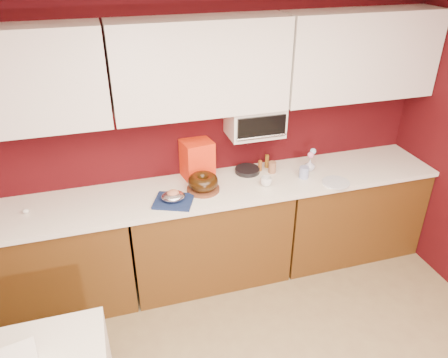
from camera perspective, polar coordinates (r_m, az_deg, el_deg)
ceiling at (r=1.30m, az=20.11°, el=19.45°), size 4.00×4.50×0.02m
wall_back at (r=3.67m, az=-3.46°, el=5.89°), size 4.00×0.02×2.50m
base_cabinet_left at (r=3.78m, az=-22.27°, el=-10.19°), size 1.31×0.58×0.86m
base_cabinet_center at (r=3.81m, az=-2.00°, el=-7.32°), size 1.31×0.58×0.86m
base_cabinet_right at (r=4.28m, az=15.59°, el=-4.06°), size 1.31×0.58×0.86m
countertop at (r=3.56m, az=-2.13°, el=-1.47°), size 4.00×0.62×0.04m
upper_cabinet_left at (r=3.29m, az=-26.75°, el=11.27°), size 1.31×0.33×0.70m
upper_cabinet_center at (r=3.32m, az=-3.09°, el=14.39°), size 1.31×0.33×0.70m
upper_cabinet_right at (r=3.85m, az=17.31°, el=15.19°), size 1.31×0.33×0.70m
toaster_oven at (r=3.61m, az=4.04°, el=7.64°), size 0.45×0.30×0.25m
toaster_oven_door at (r=3.47m, az=4.95°, el=6.72°), size 0.40×0.02×0.18m
toaster_oven_handle at (r=3.49m, az=4.99°, el=5.49°), size 0.42×0.02×0.02m
cake_base at (r=3.52m, az=-2.73°, el=-1.31°), size 0.31×0.31×0.02m
bundt_cake at (r=3.48m, az=-2.75°, el=-0.35°), size 0.31×0.31×0.10m
navy_towel at (r=3.38m, az=-6.61°, el=-2.90°), size 0.36×0.34×0.02m
foil_ham_nest at (r=3.35m, az=-6.65°, el=-2.26°), size 0.22×0.20×0.07m
roasted_ham at (r=3.34m, az=-6.67°, el=-1.89°), size 0.11×0.09×0.06m
pandoro_box at (r=3.65m, az=-3.52°, el=2.59°), size 0.27×0.26×0.33m
dark_pan at (r=3.79m, az=3.07°, el=1.14°), size 0.27×0.27×0.04m
coffee_mug at (r=3.58m, az=5.54°, el=-0.20°), size 0.11×0.11×0.09m
blue_jar at (r=3.75m, az=10.41°, el=0.86°), size 0.11×0.11×0.10m
flower_vase at (r=3.87m, az=11.13°, el=1.87°), size 0.09×0.09×0.11m
flower_pink at (r=3.83m, az=11.26°, el=3.10°), size 0.05×0.05×0.05m
flower_blue at (r=3.85m, az=11.55°, el=3.57°), size 0.05×0.05×0.05m
china_plate at (r=3.74m, az=14.41°, el=-0.44°), size 0.27×0.27×0.01m
amber_bottle at (r=3.81m, az=4.73°, el=1.74°), size 0.04×0.04×0.10m
paper_cup at (r=3.79m, az=6.32°, el=1.53°), size 0.09×0.09×0.10m
egg_right at (r=3.54m, az=-24.48°, el=-3.83°), size 0.06×0.05×0.04m
amber_bottle_tall at (r=3.86m, az=5.61°, el=2.32°), size 0.04×0.04×0.12m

